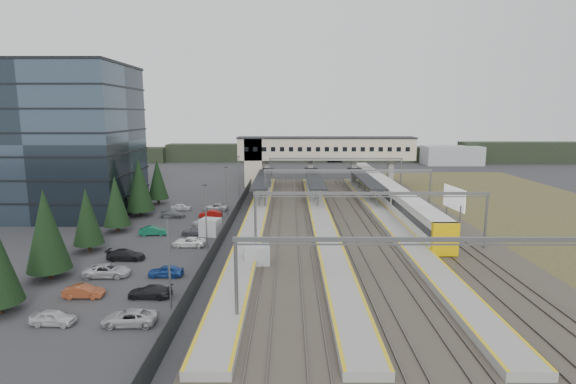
{
  "coord_description": "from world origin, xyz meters",
  "views": [
    {
      "loc": [
        2.12,
        -61.08,
        16.48
      ],
      "look_at": [
        1.91,
        10.03,
        4.0
      ],
      "focal_mm": 28.0,
      "sensor_mm": 36.0,
      "label": 1
    }
  ],
  "objects_px": {
    "office_building": "(55,140)",
    "billboard": "(454,199)",
    "relay_cabin_far": "(210,227)",
    "relay_cabin_near": "(257,256)",
    "footbridge": "(314,151)",
    "train": "(387,192)"
  },
  "relations": [
    {
      "from": "relay_cabin_near",
      "to": "footbridge",
      "type": "xyz_separation_m",
      "value": [
        9.12,
        55.99,
        6.79
      ]
    },
    {
      "from": "billboard",
      "to": "footbridge",
      "type": "bearing_deg",
      "value": 116.72
    },
    {
      "from": "footbridge",
      "to": "train",
      "type": "relative_size",
      "value": 0.63
    },
    {
      "from": "office_building",
      "to": "footbridge",
      "type": "height_order",
      "value": "office_building"
    },
    {
      "from": "relay_cabin_far",
      "to": "footbridge",
      "type": "distance_m",
      "value": 47.08
    },
    {
      "from": "office_building",
      "to": "relay_cabin_far",
      "type": "xyz_separation_m",
      "value": [
        27.33,
        -13.62,
        -11.02
      ]
    },
    {
      "from": "office_building",
      "to": "billboard",
      "type": "distance_m",
      "value": 63.62
    },
    {
      "from": "train",
      "to": "footbridge",
      "type": "bearing_deg",
      "value": 119.27
    },
    {
      "from": "office_building",
      "to": "relay_cabin_far",
      "type": "height_order",
      "value": "office_building"
    },
    {
      "from": "relay_cabin_near",
      "to": "billboard",
      "type": "relative_size",
      "value": 0.45
    },
    {
      "from": "relay_cabin_near",
      "to": "footbridge",
      "type": "relative_size",
      "value": 0.07
    },
    {
      "from": "office_building",
      "to": "billboard",
      "type": "height_order",
      "value": "office_building"
    },
    {
      "from": "office_building",
      "to": "train",
      "type": "bearing_deg",
      "value": 8.18
    },
    {
      "from": "relay_cabin_near",
      "to": "relay_cabin_far",
      "type": "xyz_separation_m",
      "value": [
        -7.25,
        12.37,
        0.03
      ]
    },
    {
      "from": "footbridge",
      "to": "train",
      "type": "height_order",
      "value": "footbridge"
    },
    {
      "from": "footbridge",
      "to": "billboard",
      "type": "relative_size",
      "value": 6.14
    },
    {
      "from": "relay_cabin_near",
      "to": "relay_cabin_far",
      "type": "bearing_deg",
      "value": 120.37
    },
    {
      "from": "billboard",
      "to": "train",
      "type": "bearing_deg",
      "value": 112.94
    },
    {
      "from": "relay_cabin_near",
      "to": "billboard",
      "type": "distance_m",
      "value": 33.66
    },
    {
      "from": "relay_cabin_far",
      "to": "footbridge",
      "type": "relative_size",
      "value": 0.07
    },
    {
      "from": "footbridge",
      "to": "billboard",
      "type": "xyz_separation_m",
      "value": [
        18.91,
        -37.58,
        -4.04
      ]
    },
    {
      "from": "relay_cabin_far",
      "to": "relay_cabin_near",
      "type": "bearing_deg",
      "value": -59.63
    }
  ]
}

